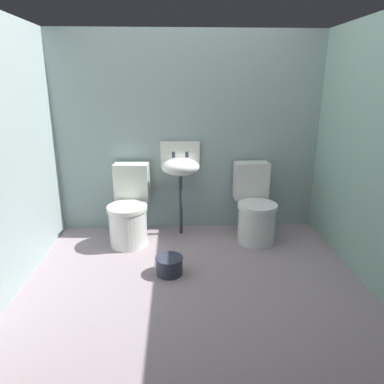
{
  "coord_description": "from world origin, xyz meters",
  "views": [
    {
      "loc": [
        -0.13,
        -2.51,
        1.61
      ],
      "look_at": [
        0.0,
        0.29,
        0.7
      ],
      "focal_mm": 32.29,
      "sensor_mm": 36.0,
      "label": 1
    }
  ],
  "objects_px": {
    "toilet_left": "(129,212)",
    "toilet_right": "(255,210)",
    "sink": "(180,166)",
    "bucket": "(169,265)"
  },
  "relations": [
    {
      "from": "toilet_left",
      "to": "toilet_right",
      "type": "relative_size",
      "value": 1.0
    },
    {
      "from": "toilet_left",
      "to": "sink",
      "type": "height_order",
      "value": "sink"
    },
    {
      "from": "sink",
      "to": "toilet_left",
      "type": "bearing_deg",
      "value": -160.54
    },
    {
      "from": "toilet_left",
      "to": "toilet_right",
      "type": "distance_m",
      "value": 1.3
    },
    {
      "from": "toilet_right",
      "to": "bucket",
      "type": "xyz_separation_m",
      "value": [
        -0.89,
        -0.68,
        -0.24
      ]
    },
    {
      "from": "bucket",
      "to": "sink",
      "type": "bearing_deg",
      "value": 82.37
    },
    {
      "from": "toilet_right",
      "to": "bucket",
      "type": "distance_m",
      "value": 1.14
    },
    {
      "from": "sink",
      "to": "bucket",
      "type": "height_order",
      "value": "sink"
    },
    {
      "from": "toilet_left",
      "to": "bucket",
      "type": "bearing_deg",
      "value": 125.79
    },
    {
      "from": "toilet_left",
      "to": "sink",
      "type": "distance_m",
      "value": 0.71
    }
  ]
}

